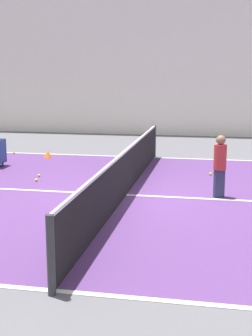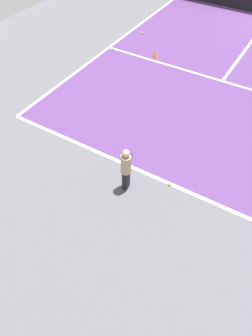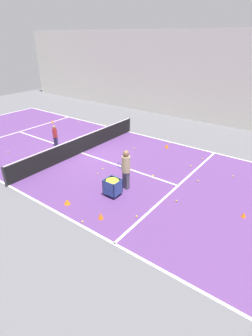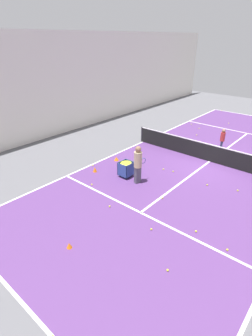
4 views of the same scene
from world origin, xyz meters
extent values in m
plane|color=#5B5B60|center=(0.00, 0.00, 0.00)|extent=(37.55, 37.55, 0.00)
cube|color=#563370|center=(0.00, 0.00, 0.00)|extent=(9.31, 22.68, 0.00)
cube|color=white|center=(0.00, 11.34, 0.01)|extent=(9.31, 0.10, 0.00)
cube|color=white|center=(4.65, 0.00, 0.01)|extent=(0.10, 22.68, 0.00)
cube|color=white|center=(0.00, -6.24, 0.01)|extent=(9.31, 0.10, 0.00)
cube|color=white|center=(0.00, 6.24, 0.01)|extent=(9.31, 0.10, 0.00)
cube|color=white|center=(0.00, 0.00, 0.01)|extent=(0.10, 12.47, 0.00)
cube|color=silver|center=(10.16, 0.00, 3.30)|extent=(0.15, 33.85, 6.59)
cylinder|color=#2D2D33|center=(4.75, 0.00, 0.50)|extent=(0.10, 0.10, 1.00)
cube|color=black|center=(0.00, 0.00, 0.49)|extent=(9.41, 0.03, 0.93)
cube|color=white|center=(0.00, 0.00, 0.98)|extent=(9.41, 0.04, 0.05)
cube|color=#4C4C56|center=(1.58, 4.44, 0.42)|extent=(0.24, 0.33, 0.83)
cylinder|color=tan|center=(1.58, 4.44, 1.20)|extent=(0.44, 0.44, 0.74)
sphere|color=#846047|center=(1.58, 4.44, 1.71)|extent=(0.28, 0.28, 0.28)
torus|color=#2D478C|center=(1.55, 4.07, 1.02)|extent=(0.09, 0.28, 0.28)
cube|color=#2D3351|center=(0.20, -1.98, 0.30)|extent=(0.19, 0.24, 0.60)
cylinder|color=#B22D2D|center=(0.20, -1.98, 0.87)|extent=(0.33, 0.33, 0.53)
sphere|color=#846047|center=(0.20, -1.98, 1.24)|extent=(0.20, 0.20, 0.20)
cube|color=#2D478C|center=(2.40, 4.33, 0.12)|extent=(0.59, 0.63, 0.02)
cube|color=#2D478C|center=(2.40, 4.02, 0.44)|extent=(0.59, 0.02, 0.65)
cube|color=#2D478C|center=(2.40, 4.64, 0.44)|extent=(0.59, 0.02, 0.65)
cube|color=#2D478C|center=(2.11, 4.33, 0.44)|extent=(0.02, 0.63, 0.65)
cube|color=#2D478C|center=(2.68, 4.33, 0.44)|extent=(0.02, 0.63, 0.65)
ellipsoid|color=yellow|center=(2.40, 4.33, 0.71)|extent=(0.55, 0.59, 0.16)
cylinder|color=black|center=(2.19, 4.11, 0.06)|extent=(0.05, 0.05, 0.12)
cylinder|color=black|center=(2.60, 4.11, 0.06)|extent=(0.05, 0.05, 0.12)
cylinder|color=black|center=(2.19, 4.55, 0.06)|extent=(0.05, 0.05, 0.12)
cylinder|color=black|center=(2.60, 4.55, 0.06)|extent=(0.05, 0.05, 0.12)
cone|color=orange|center=(3.92, 5.00, 0.14)|extent=(0.20, 0.20, 0.26)
cone|color=orange|center=(0.59, 9.27, 0.10)|extent=(0.18, 0.18, 0.20)
cone|color=orange|center=(4.02, 3.26, 0.11)|extent=(0.26, 0.26, 0.21)
sphere|color=yellow|center=(2.57, -3.47, 0.04)|extent=(0.07, 0.07, 0.07)
sphere|color=yellow|center=(4.06, -5.52, 0.04)|extent=(0.07, 0.07, 0.07)
sphere|color=yellow|center=(0.87, 2.41, 0.04)|extent=(0.07, 0.07, 0.07)
sphere|color=yellow|center=(3.96, -11.21, 0.04)|extent=(0.07, 0.07, 0.07)
sphere|color=yellow|center=(1.92, -7.68, 0.04)|extent=(0.07, 0.07, 0.07)
sphere|color=yellow|center=(1.38, 2.53, 0.04)|extent=(0.07, 0.07, 0.07)
sphere|color=yellow|center=(-0.09, 4.84, 0.04)|extent=(0.07, 0.07, 0.07)
sphere|color=yellow|center=(-2.37, 7.99, 0.04)|extent=(0.07, 0.07, 0.07)
sphere|color=yellow|center=(4.49, 4.61, 0.04)|extent=(0.07, 0.07, 0.07)
sphere|color=yellow|center=(3.04, 6.03, 0.04)|extent=(0.07, 0.07, 0.07)
sphere|color=yellow|center=(-1.06, 2.56, 0.04)|extent=(0.07, 0.07, 0.07)
sphere|color=yellow|center=(3.11, -4.92, 0.04)|extent=(0.07, 0.07, 0.07)
sphere|color=yellow|center=(-2.19, 5.86, 0.04)|extent=(0.07, 0.07, 0.07)
sphere|color=yellow|center=(-2.32, 2.13, 0.04)|extent=(0.07, 0.07, 0.07)
sphere|color=yellow|center=(-3.38, 6.02, 0.04)|extent=(0.07, 0.07, 0.07)
sphere|color=yellow|center=(1.19, 6.76, 0.04)|extent=(0.07, 0.07, 0.07)
sphere|color=yellow|center=(-0.93, 6.81, 0.04)|extent=(0.07, 0.07, 0.07)
sphere|color=yellow|center=(2.39, -1.79, 0.04)|extent=(0.07, 0.07, 0.07)
camera|label=1|loc=(-9.69, -1.84, 2.62)|focal=50.00mm
camera|label=2|loc=(2.27, -16.37, 6.19)|focal=35.00mm
camera|label=3|loc=(9.69, 10.50, 6.19)|focal=28.00mm
camera|label=4|loc=(-5.05, 12.99, 6.19)|focal=28.00mm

